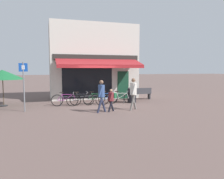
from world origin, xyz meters
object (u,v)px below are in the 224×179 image
object	(u,v)px
bicycle_black	(81,99)
pedestrian_adult	(133,91)
park_bench	(141,93)
bicycle_green	(95,99)
pedestrian_child	(112,98)
bicycle_purple	(66,100)
parking_sign	(24,82)
bicycle_blue	(107,98)
pedestrian_second_adult	(101,93)
litter_bin	(132,95)
bicycle_silver	(121,98)
cafe_parasol	(2,75)

from	to	relation	value
bicycle_black	pedestrian_adult	bearing A→B (deg)	-43.40
park_bench	pedestrian_adult	bearing A→B (deg)	-120.21
bicycle_green	pedestrian_child	distance (m)	2.63
bicycle_purple	pedestrian_adult	distance (m)	4.29
bicycle_black	parking_sign	size ratio (longest dim) A/B	0.67
pedestrian_child	parking_sign	size ratio (longest dim) A/B	0.46
bicycle_blue	park_bench	size ratio (longest dim) A/B	1.05
bicycle_green	pedestrian_child	size ratio (longest dim) A/B	1.30
bicycle_blue	pedestrian_second_adult	distance (m)	2.82
bicycle_black	litter_bin	size ratio (longest dim) A/B	1.62
bicycle_purple	pedestrian_child	bearing A→B (deg)	-47.09
pedestrian_second_adult	bicycle_green	bearing A→B (deg)	-97.39
bicycle_blue	litter_bin	xyz separation A→B (m)	(1.79, 0.13, 0.16)
bicycle_black	parking_sign	world-z (taller)	parking_sign
park_bench	litter_bin	bearing A→B (deg)	-134.86
bicycle_silver	pedestrian_child	size ratio (longest dim) A/B	1.46
parking_sign	bicycle_purple	bearing A→B (deg)	28.50
bicycle_blue	parking_sign	distance (m)	5.15
bicycle_green	pedestrian_child	bearing A→B (deg)	-56.34
bicycle_black	park_bench	world-z (taller)	bicycle_black
bicycle_purple	cafe_parasol	size ratio (longest dim) A/B	0.71
bicycle_blue	cafe_parasol	xyz separation A→B (m)	(-6.25, 1.08, 1.54)
bicycle_purple	cafe_parasol	world-z (taller)	cafe_parasol
litter_bin	parking_sign	size ratio (longest dim) A/B	0.41
litter_bin	park_bench	size ratio (longest dim) A/B	0.68
pedestrian_adult	cafe_parasol	size ratio (longest dim) A/B	0.69
bicycle_green	pedestrian_second_adult	xyz separation A→B (m)	(-0.28, -2.66, 0.67)
cafe_parasol	pedestrian_adult	bearing A→B (deg)	-25.93
pedestrian_second_adult	cafe_parasol	world-z (taller)	cafe_parasol
bicycle_silver	pedestrian_second_adult	size ratio (longest dim) A/B	1.04
bicycle_blue	pedestrian_adult	world-z (taller)	pedestrian_adult
litter_bin	pedestrian_child	bearing A→B (deg)	-130.56
pedestrian_child	litter_bin	bearing A→B (deg)	-135.96
bicycle_silver	pedestrian_child	bearing A→B (deg)	-114.04
bicycle_purple	pedestrian_adult	size ratio (longest dim) A/B	1.03
bicycle_silver	bicycle_purple	bearing A→B (deg)	-176.09
bicycle_green	pedestrian_adult	distance (m)	3.03
parking_sign	bicycle_silver	bearing A→B (deg)	11.49
bicycle_purple	bicycle_black	world-z (taller)	bicycle_black
bicycle_purple	pedestrian_child	world-z (taller)	pedestrian_child
pedestrian_second_adult	parking_sign	distance (m)	4.16
pedestrian_child	parking_sign	xyz separation A→B (m)	(-4.44, 1.35, 0.85)
park_bench	parking_sign	bearing A→B (deg)	-162.49
bicycle_green	bicycle_blue	size ratio (longest dim) A/B	0.94
litter_bin	parking_sign	xyz separation A→B (m)	(-6.67, -1.25, 1.06)
bicycle_purple	bicycle_black	distance (m)	0.89
cafe_parasol	park_bench	distance (m)	9.39
pedestrian_second_adult	parking_sign	size ratio (longest dim) A/B	0.65
bicycle_purple	pedestrian_second_adult	world-z (taller)	pedestrian_second_adult
bicycle_green	litter_bin	distance (m)	2.53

